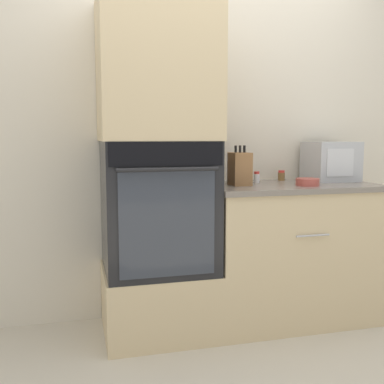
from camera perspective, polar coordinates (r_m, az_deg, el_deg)
ground_plane at (r=2.83m, az=4.21°, el=-18.91°), size 12.00×12.00×0.00m
wall_back at (r=3.15m, az=0.70°, el=7.25°), size 8.00×0.05×2.50m
oven_cabinet_base at (r=2.94m, az=-4.24°, el=-13.52°), size 0.69×0.60×0.41m
wall_oven at (r=2.78m, az=-4.34°, el=-1.75°), size 0.66×0.64×0.80m
oven_cabinet_upper at (r=2.78m, az=-4.52°, el=15.28°), size 0.69×0.60×0.85m
counter_unit at (r=3.14m, az=12.16°, el=-7.39°), size 1.12×0.63×0.93m
microwave at (r=3.32m, az=17.18°, el=3.75°), size 0.32×0.30×0.27m
knife_block at (r=2.90m, az=6.09°, el=2.96°), size 0.12×0.15×0.25m
bowl at (r=2.95m, az=14.45°, el=1.24°), size 0.15×0.15×0.05m
condiment_jar_near at (r=3.05m, az=5.96°, el=2.25°), size 0.06×0.06×0.12m
condiment_jar_mid at (r=3.08m, az=8.21°, el=1.88°), size 0.04×0.04×0.08m
condiment_jar_far at (r=3.27m, az=11.28°, el=2.07°), size 0.05×0.05×0.07m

